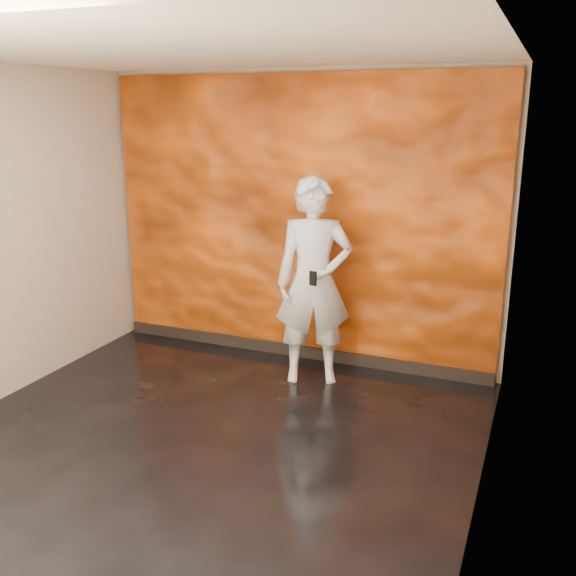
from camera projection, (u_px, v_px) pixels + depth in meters
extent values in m
cube|color=black|center=(201.00, 444.00, 4.83)|extent=(4.00, 4.00, 0.01)
cube|color=tan|center=(299.00, 219.00, 6.23)|extent=(4.00, 0.02, 2.80)
cube|color=tan|center=(494.00, 294.00, 3.72)|extent=(0.02, 4.00, 2.80)
cube|color=white|center=(185.00, 49.00, 4.07)|extent=(4.00, 4.00, 0.01)
cube|color=#FF6510|center=(297.00, 221.00, 6.20)|extent=(3.90, 0.06, 2.75)
cube|color=black|center=(295.00, 350.00, 6.52)|extent=(3.90, 0.04, 0.12)
imported|color=#A5ACB6|center=(314.00, 282.00, 5.74)|extent=(0.80, 0.67, 1.87)
cube|color=black|center=(313.00, 278.00, 5.48)|extent=(0.07, 0.03, 0.13)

